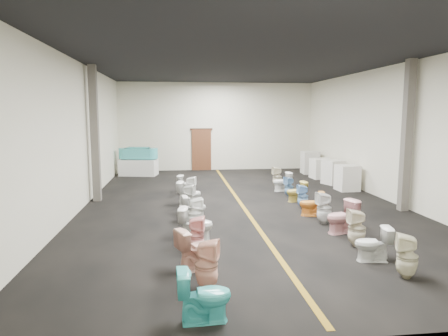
{
  "coord_description": "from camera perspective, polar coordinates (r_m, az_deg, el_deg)",
  "views": [
    {
      "loc": [
        -2.03,
        -12.65,
        2.93
      ],
      "look_at": [
        -0.43,
        1.0,
        1.04
      ],
      "focal_mm": 32.0,
      "sensor_mm": 36.0,
      "label": 1
    }
  ],
  "objects": [
    {
      "name": "floor",
      "position": [
        13.14,
        2.4,
        -5.07
      ],
      "size": [
        16.0,
        16.0,
        0.0
      ],
      "primitive_type": "plane",
      "color": "black",
      "rests_on": "ground"
    },
    {
      "name": "ceiling",
      "position": [
        12.91,
        2.52,
        14.8
      ],
      "size": [
        16.0,
        16.0,
        0.0
      ],
      "primitive_type": "plane",
      "rotation": [
        3.14,
        0.0,
        0.0
      ],
      "color": "black",
      "rests_on": "ground"
    },
    {
      "name": "wall_back",
      "position": [
        20.76,
        -1.06,
        5.93
      ],
      "size": [
        10.0,
        0.0,
        10.0
      ],
      "primitive_type": "plane",
      "rotation": [
        1.57,
        0.0,
        0.0
      ],
      "color": "beige",
      "rests_on": "ground"
    },
    {
      "name": "wall_front",
      "position": [
        5.12,
        16.78,
        -0.12
      ],
      "size": [
        10.0,
        0.0,
        10.0
      ],
      "primitive_type": "plane",
      "rotation": [
        -1.57,
        0.0,
        0.0
      ],
      "color": "beige",
      "rests_on": "ground"
    },
    {
      "name": "wall_left",
      "position": [
        13.01,
        -19.91,
        4.36
      ],
      "size": [
        0.0,
        16.0,
        16.0
      ],
      "primitive_type": "plane",
      "rotation": [
        1.57,
        0.0,
        1.57
      ],
      "color": "beige",
      "rests_on": "ground"
    },
    {
      "name": "wall_right",
      "position": [
        14.49,
        22.45,
        4.54
      ],
      "size": [
        0.0,
        16.0,
        16.0
      ],
      "primitive_type": "plane",
      "rotation": [
        1.57,
        0.0,
        -1.57
      ],
      "color": "beige",
      "rests_on": "ground"
    },
    {
      "name": "aisle_stripe",
      "position": [
        13.14,
        2.4,
        -5.06
      ],
      "size": [
        0.12,
        15.6,
        0.01
      ],
      "primitive_type": "cube",
      "color": "#886413",
      "rests_on": "floor"
    },
    {
      "name": "back_door",
      "position": [
        20.71,
        -3.24,
        2.59
      ],
      "size": [
        1.0,
        0.1,
        2.1
      ],
      "primitive_type": "cube",
      "color": "#562D19",
      "rests_on": "floor"
    },
    {
      "name": "door_frame",
      "position": [
        20.65,
        -3.26,
        5.55
      ],
      "size": [
        1.15,
        0.08,
        0.1
      ],
      "primitive_type": "cube",
      "color": "#331C11",
      "rests_on": "back_door"
    },
    {
      "name": "column_left",
      "position": [
        13.93,
        -17.98,
        4.64
      ],
      "size": [
        0.25,
        0.25,
        4.5
      ],
      "primitive_type": "cube",
      "color": "#59544C",
      "rests_on": "floor"
    },
    {
      "name": "column_right",
      "position": [
        13.07,
        24.67,
        4.13
      ],
      "size": [
        0.25,
        0.25,
        4.5
      ],
      "primitive_type": "cube",
      "color": "#59544C",
      "rests_on": "floor"
    },
    {
      "name": "display_table",
      "position": [
        19.41,
        -12.09,
        0.09
      ],
      "size": [
        1.85,
        1.18,
        0.76
      ],
      "primitive_type": "cube",
      "rotation": [
        0.0,
        0.0,
        -0.2
      ],
      "color": "white",
      "rests_on": "floor"
    },
    {
      "name": "bathtub",
      "position": [
        19.33,
        -12.15,
        2.11
      ],
      "size": [
        1.84,
        0.86,
        0.55
      ],
      "rotation": [
        0.0,
        0.0,
        -0.17
      ],
      "color": "#3CAAAD",
      "rests_on": "display_table"
    },
    {
      "name": "appliance_crate_a",
      "position": [
        15.95,
        17.2,
        -1.35
      ],
      "size": [
        0.79,
        0.79,
        0.97
      ],
      "primitive_type": "cube",
      "rotation": [
        0.0,
        0.0,
        0.05
      ],
      "color": "silver",
      "rests_on": "floor"
    },
    {
      "name": "appliance_crate_b",
      "position": [
        17.21,
        15.34,
        -0.59
      ],
      "size": [
        0.92,
        0.92,
        1.0
      ],
      "primitive_type": "cube",
      "rotation": [
        0.0,
        0.0,
        0.34
      ],
      "color": "silver",
      "rests_on": "floor"
    },
    {
      "name": "appliance_crate_c",
      "position": [
        18.59,
        13.63,
        -0.07
      ],
      "size": [
        0.85,
        0.85,
        0.9
      ],
      "primitive_type": "cube",
      "rotation": [
        0.0,
        0.0,
        0.07
      ],
      "color": "silver",
      "rests_on": "floor"
    },
    {
      "name": "appliance_crate_d",
      "position": [
        19.95,
        12.19,
        0.77
      ],
      "size": [
        0.77,
        0.77,
        1.09
      ],
      "primitive_type": "cube",
      "rotation": [
        0.0,
        0.0,
        -0.02
      ],
      "color": "beige",
      "rests_on": "floor"
    },
    {
      "name": "toilet_left_0",
      "position": [
        5.89,
        -2.84,
        -17.72
      ],
      "size": [
        0.78,
        0.47,
        0.78
      ],
      "primitive_type": "imported",
      "rotation": [
        0.0,
        0.0,
        1.62
      ],
      "color": "#37B6B5",
      "rests_on": "floor"
    },
    {
      "name": "toilet_left_1",
      "position": [
        6.82,
        -2.51,
        -13.66
      ],
      "size": [
        0.49,
        0.48,
        0.86
      ],
      "primitive_type": "imported",
      "rotation": [
        0.0,
        0.0,
        1.3
      ],
      "color": "#E7A991",
      "rests_on": "floor"
    },
    {
      "name": "toilet_left_2",
      "position": [
        7.68,
        -3.84,
        -11.41
      ],
      "size": [
        0.9,
        0.73,
        0.8
      ],
      "primitive_type": "imported",
      "rotation": [
        0.0,
        0.0,
        1.99
      ],
      "color": "#E6A893",
      "rests_on": "floor"
    },
    {
      "name": "toilet_left_3",
      "position": [
        8.46,
        -4.06,
        -9.58
      ],
      "size": [
        0.41,
        0.41,
        0.8
      ],
      "primitive_type": "imported",
      "rotation": [
        0.0,
        0.0,
        1.44
      ],
      "color": "pink",
      "rests_on": "floor"
    },
    {
      "name": "toilet_left_4",
      "position": [
        9.29,
        -4.04,
        -8.02
      ],
      "size": [
        0.84,
        0.58,
        0.79
      ],
      "primitive_type": "imported",
      "rotation": [
        0.0,
        0.0,
        1.39
      ],
      "color": "white",
      "rests_on": "floor"
    },
    {
      "name": "toilet_left_5",
      "position": [
        10.24,
        -4.17,
        -6.48
      ],
      "size": [
        0.43,
        0.42,
        0.81
      ],
      "primitive_type": "imported",
      "rotation": [
        0.0,
        0.0,
        1.74
      ],
      "color": "white",
      "rests_on": "floor"
    },
    {
      "name": "toilet_left_6",
      "position": [
        11.16,
        -4.31,
        -5.63
      ],
      "size": [
        0.7,
        0.44,
        0.68
      ],
      "primitive_type": "imported",
      "rotation": [
        0.0,
        0.0,
        1.66
      ],
      "color": "white",
      "rests_on": "floor"
    },
    {
      "name": "toilet_left_7",
      "position": [
        11.94,
        -5.14,
        -4.36
      ],
      "size": [
        0.49,
        0.48,
        0.84
      ],
      "primitive_type": "imported",
      "rotation": [
        0.0,
        0.0,
        1.24
      ],
      "color": "silver",
      "rests_on": "floor"
    },
    {
      "name": "toilet_left_8",
      "position": [
        12.84,
        -5.01,
        -3.64
      ],
      "size": [
        0.83,
        0.59,
        0.77
      ],
      "primitive_type": "imported",
      "rotation": [
        0.0,
        0.0,
        1.34
      ],
      "color": "white",
      "rests_on": "floor"
    },
    {
      "name": "toilet_left_9",
      "position": [
        13.71,
        -4.82,
        -2.87
      ],
      "size": [
        0.43,
        0.43,
        0.79
      ],
      "primitive_type": "imported",
      "rotation": [
        0.0,
        0.0,
        1.34
      ],
      "color": "white",
      "rests_on": "floor"
    },
    {
      "name": "toilet_left_10",
      "position": [
        14.69,
        -5.33,
        -2.37
      ],
      "size": [
        0.76,
        0.59,
        0.68
      ],
      "primitive_type": "imported",
      "rotation": [
        0.0,
        0.0,
        1.21
      ],
      "color": "silver",
      "rests_on": "floor"
    },
    {
      "name": "toilet_right_0",
      "position": [
        7.96,
        24.7,
        -11.4
      ],
      "size": [
        0.48,
        0.48,
        0.81
      ],
      "primitive_type": "imported",
      "rotation": [
        0.0,
        0.0,
        -1.96
      ],
      "color": "beige",
      "rests_on": "floor"
    },
    {
      "name": "toilet_right_1",
      "position": [
        8.59,
        20.48,
        -10.13
      ],
      "size": [
        0.75,
        0.5,
        0.71
      ],
      "primitive_type": "imported",
      "rotation": [
        0.0,
        0.0,
        -1.73
      ],
      "color": "silver",
      "rests_on": "floor"
    },
    {
      "name": "toilet_right_2",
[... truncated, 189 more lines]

